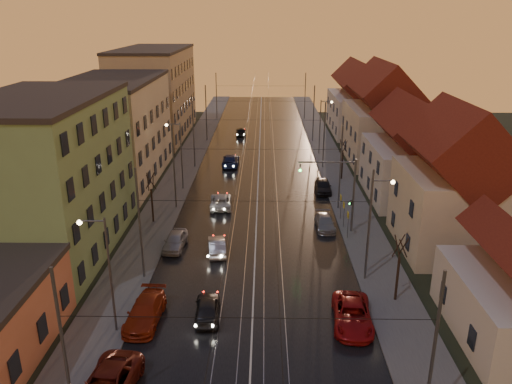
# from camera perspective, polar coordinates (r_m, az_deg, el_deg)

# --- Properties ---
(ground) EXTENTS (160.00, 160.00, 0.00)m
(ground) POSITION_cam_1_polar(r_m,az_deg,el_deg) (31.92, -0.56, -17.90)
(ground) COLOR black
(ground) RESTS_ON ground
(road) EXTENTS (16.00, 120.00, 0.04)m
(road) POSITION_cam_1_polar(r_m,az_deg,el_deg) (68.14, 0.31, 3.05)
(road) COLOR black
(road) RESTS_ON ground
(sidewalk_left) EXTENTS (4.00, 120.00, 0.15)m
(sidewalk_left) POSITION_cam_1_polar(r_m,az_deg,el_deg) (68.96, -8.04, 3.11)
(sidewalk_left) COLOR #4C4C4C
(sidewalk_left) RESTS_ON ground
(sidewalk_right) EXTENTS (4.00, 120.00, 0.15)m
(sidewalk_right) POSITION_cam_1_polar(r_m,az_deg,el_deg) (68.75, 8.69, 3.02)
(sidewalk_right) COLOR #4C4C4C
(sidewalk_right) RESTS_ON ground
(tram_rail_0) EXTENTS (0.06, 120.00, 0.03)m
(tram_rail_0) POSITION_cam_1_polar(r_m,az_deg,el_deg) (68.19, -1.54, 3.09)
(tram_rail_0) COLOR gray
(tram_rail_0) RESTS_ON road
(tram_rail_1) EXTENTS (0.06, 120.00, 0.03)m
(tram_rail_1) POSITION_cam_1_polar(r_m,az_deg,el_deg) (68.14, -0.33, 3.08)
(tram_rail_1) COLOR gray
(tram_rail_1) RESTS_ON road
(tram_rail_2) EXTENTS (0.06, 120.00, 0.03)m
(tram_rail_2) POSITION_cam_1_polar(r_m,az_deg,el_deg) (68.13, 0.96, 3.08)
(tram_rail_2) COLOR gray
(tram_rail_2) RESTS_ON road
(tram_rail_3) EXTENTS (0.06, 120.00, 0.03)m
(tram_rail_3) POSITION_cam_1_polar(r_m,az_deg,el_deg) (68.14, 2.17, 3.07)
(tram_rail_3) COLOR gray
(tram_rail_3) RESTS_ON road
(apartment_left_1) EXTENTS (10.00, 18.00, 13.00)m
(apartment_left_1) POSITION_cam_1_polar(r_m,az_deg,el_deg) (45.22, -22.86, 1.40)
(apartment_left_1) COLOR #729C63
(apartment_left_1) RESTS_ON ground
(apartment_left_2) EXTENTS (10.00, 20.00, 12.00)m
(apartment_left_2) POSITION_cam_1_polar(r_m,az_deg,el_deg) (63.49, -15.85, 6.65)
(apartment_left_2) COLOR beige
(apartment_left_2) RESTS_ON ground
(apartment_left_3) EXTENTS (10.00, 24.00, 14.00)m
(apartment_left_3) POSITION_cam_1_polar(r_m,az_deg,el_deg) (86.18, -11.47, 10.93)
(apartment_left_3) COLOR tan
(apartment_left_3) RESTS_ON ground
(house_right_1) EXTENTS (8.67, 10.20, 10.80)m
(house_right_1) POSITION_cam_1_polar(r_m,az_deg,el_deg) (45.67, 21.79, 0.33)
(house_right_1) COLOR beige
(house_right_1) RESTS_ON ground
(house_right_2) EXTENTS (9.18, 12.24, 9.20)m
(house_right_2) POSITION_cam_1_polar(r_m,az_deg,el_deg) (57.67, 17.36, 3.84)
(house_right_2) COLOR beige
(house_right_2) RESTS_ON ground
(house_right_3) EXTENTS (9.18, 14.28, 11.50)m
(house_right_3) POSITION_cam_1_polar(r_m,az_deg,el_deg) (71.54, 14.24, 8.02)
(house_right_3) COLOR beige
(house_right_3) RESTS_ON ground
(house_right_4) EXTENTS (9.18, 16.32, 10.00)m
(house_right_4) POSITION_cam_1_polar(r_m,az_deg,el_deg) (89.01, 11.66, 9.91)
(house_right_4) COLOR beige
(house_right_4) RESTS_ON ground
(catenary_pole_l_0) EXTENTS (0.16, 0.16, 9.00)m
(catenary_pole_l_0) POSITION_cam_1_polar(r_m,az_deg,el_deg) (26.13, -21.07, -16.76)
(catenary_pole_l_0) COLOR #595B60
(catenary_pole_l_0) RESTS_ON ground
(catenary_pole_r_0) EXTENTS (0.16, 0.16, 9.00)m
(catenary_pole_r_0) POSITION_cam_1_polar(r_m,az_deg,el_deg) (25.65, 19.57, -17.31)
(catenary_pole_r_0) COLOR #595B60
(catenary_pole_r_0) RESTS_ON ground
(catenary_pole_l_1) EXTENTS (0.16, 0.16, 9.00)m
(catenary_pole_l_1) POSITION_cam_1_polar(r_m,az_deg,el_deg) (38.57, -13.13, -3.72)
(catenary_pole_l_1) COLOR #595B60
(catenary_pole_l_1) RESTS_ON ground
(catenary_pole_r_1) EXTENTS (0.16, 0.16, 9.00)m
(catenary_pole_r_1) POSITION_cam_1_polar(r_m,az_deg,el_deg) (38.24, 12.80, -3.90)
(catenary_pole_r_1) COLOR #595B60
(catenary_pole_r_1) RESTS_ON ground
(catenary_pole_l_2) EXTENTS (0.16, 0.16, 9.00)m
(catenary_pole_l_2) POSITION_cam_1_polar(r_m,az_deg,el_deg) (52.36, -9.35, 2.77)
(catenary_pole_l_2) COLOR #595B60
(catenary_pole_l_2) RESTS_ON ground
(catenary_pole_r_2) EXTENTS (0.16, 0.16, 9.00)m
(catenary_pole_r_2) POSITION_cam_1_polar(r_m,az_deg,el_deg) (52.12, 9.62, 2.67)
(catenary_pole_r_2) COLOR #595B60
(catenary_pole_r_2) RESTS_ON ground
(catenary_pole_l_3) EXTENTS (0.16, 0.16, 9.00)m
(catenary_pole_l_3) POSITION_cam_1_polar(r_m,az_deg,el_deg) (66.68, -7.15, 6.51)
(catenary_pole_l_3) COLOR #595B60
(catenary_pole_l_3) RESTS_ON ground
(catenary_pole_r_3) EXTENTS (0.16, 0.16, 9.00)m
(catenary_pole_r_3) POSITION_cam_1_polar(r_m,az_deg,el_deg) (66.49, 7.79, 6.45)
(catenary_pole_r_3) COLOR #595B60
(catenary_pole_r_3) RESTS_ON ground
(catenary_pole_l_4) EXTENTS (0.16, 0.16, 9.00)m
(catenary_pole_l_4) POSITION_cam_1_polar(r_m,az_deg,el_deg) (81.24, -5.71, 8.92)
(catenary_pole_l_4) COLOR #595B60
(catenary_pole_l_4) RESTS_ON ground
(catenary_pole_r_4) EXTENTS (0.16, 0.16, 9.00)m
(catenary_pole_r_4) POSITION_cam_1_polar(r_m,az_deg,el_deg) (81.09, 6.60, 8.86)
(catenary_pole_r_4) COLOR #595B60
(catenary_pole_r_4) RESTS_ON ground
(catenary_pole_l_5) EXTENTS (0.16, 0.16, 9.00)m
(catenary_pole_l_5) POSITION_cam_1_polar(r_m,az_deg,el_deg) (98.89, -4.54, 10.86)
(catenary_pole_l_5) COLOR #595B60
(catenary_pole_l_5) RESTS_ON ground
(catenary_pole_r_5) EXTENTS (0.16, 0.16, 9.00)m
(catenary_pole_r_5) POSITION_cam_1_polar(r_m,az_deg,el_deg) (98.77, 5.62, 10.82)
(catenary_pole_r_5) COLOR #595B60
(catenary_pole_r_5) RESTS_ON ground
(street_lamp_0) EXTENTS (1.75, 0.32, 8.00)m
(street_lamp_0) POSITION_cam_1_polar(r_m,az_deg,el_deg) (32.47, -16.93, -7.94)
(street_lamp_0) COLOR #595B60
(street_lamp_0) RESTS_ON ground
(street_lamp_1) EXTENTS (1.75, 0.32, 8.00)m
(street_lamp_1) POSITION_cam_1_polar(r_m,az_deg,el_deg) (39.10, 13.28, -2.79)
(street_lamp_1) COLOR #595B60
(street_lamp_1) RESTS_ON ground
(street_lamp_2) EXTENTS (1.75, 0.32, 8.00)m
(street_lamp_2) POSITION_cam_1_polar(r_m,az_deg,el_deg) (58.03, -8.85, 4.85)
(street_lamp_2) COLOR #595B60
(street_lamp_2) RESTS_ON ground
(street_lamp_3) EXTENTS (1.75, 0.32, 8.00)m
(street_lamp_3) POSITION_cam_1_polar(r_m,az_deg,el_deg) (73.26, 7.58, 7.98)
(street_lamp_3) COLOR #595B60
(street_lamp_3) RESTS_ON ground
(traffic_light_mast) EXTENTS (5.30, 0.32, 7.20)m
(traffic_light_mast) POSITION_cam_1_polar(r_m,az_deg,el_deg) (46.36, 9.93, 0.64)
(traffic_light_mast) COLOR #595B60
(traffic_light_mast) RESTS_ON ground
(bare_tree_0) EXTENTS (1.09, 1.09, 5.11)m
(bare_tree_0) POSITION_cam_1_polar(r_m,az_deg,el_deg) (49.60, -11.82, -0.81)
(bare_tree_0) COLOR black
(bare_tree_0) RESTS_ON ground
(bare_tree_1) EXTENTS (1.09, 1.09, 5.11)m
(bare_tree_1) POSITION_cam_1_polar(r_m,az_deg,el_deg) (36.85, 15.94, -8.60)
(bare_tree_1) COLOR black
(bare_tree_1) RESTS_ON ground
(bare_tree_2) EXTENTS (1.09, 1.09, 5.11)m
(bare_tree_2) POSITION_cam_1_polar(r_m,az_deg,el_deg) (62.44, 9.86, 3.56)
(bare_tree_2) COLOR black
(bare_tree_2) RESTS_ON ground
(driving_car_0) EXTENTS (1.94, 4.23, 1.40)m
(driving_car_0) POSITION_cam_1_polar(r_m,az_deg,el_deg) (34.81, -5.57, -13.05)
(driving_car_0) COLOR black
(driving_car_0) RESTS_ON ground
(driving_car_1) EXTENTS (1.96, 4.22, 1.34)m
(driving_car_1) POSITION_cam_1_polar(r_m,az_deg,el_deg) (43.27, -4.49, -6.16)
(driving_car_1) COLOR #A3A3A9
(driving_car_1) RESTS_ON ground
(driving_car_2) EXTENTS (2.54, 4.97, 1.34)m
(driving_car_2) POSITION_cam_1_polar(r_m,az_deg,el_deg) (53.33, -4.05, -1.04)
(driving_car_2) COLOR #B8B8B8
(driving_car_2) RESTS_ON ground
(driving_car_3) EXTENTS (2.16, 5.31, 1.54)m
(driving_car_3) POSITION_cam_1_polar(r_m,az_deg,el_deg) (68.07, -2.92, 3.67)
(driving_car_3) COLOR #171E45
(driving_car_3) RESTS_ON ground
(driving_car_4) EXTENTS (1.91, 4.27, 1.42)m
(driving_car_4) POSITION_cam_1_polar(r_m,az_deg,el_deg) (85.23, -1.72, 6.91)
(driving_car_4) COLOR black
(driving_car_4) RESTS_ON ground
(parked_left_2) EXTENTS (2.31, 5.19, 1.48)m
(parked_left_2) POSITION_cam_1_polar(r_m,az_deg,el_deg) (34.96, -12.57, -13.25)
(parked_left_2) COLOR maroon
(parked_left_2) RESTS_ON ground
(parked_left_3) EXTENTS (1.92, 4.29, 1.43)m
(parked_left_3) POSITION_cam_1_polar(r_m,az_deg,el_deg) (44.56, -9.21, -5.50)
(parked_left_3) COLOR #A7A7AD
(parked_left_3) RESTS_ON ground
(parked_right_0) EXTENTS (2.91, 5.57, 1.50)m
(parked_right_0) POSITION_cam_1_polar(r_m,az_deg,el_deg) (34.48, 10.95, -13.61)
(parked_right_0) COLOR maroon
(parked_right_0) RESTS_ON ground
(parked_right_1) EXTENTS (1.81, 4.28, 1.23)m
(parked_right_1) POSITION_cam_1_polar(r_m,az_deg,el_deg) (48.41, 7.88, -3.47)
(parked_right_1) COLOR gray
(parked_right_1) RESTS_ON ground
(parked_right_2) EXTENTS (1.91, 4.50, 1.52)m
(parked_right_2) POSITION_cam_1_polar(r_m,az_deg,el_deg) (58.14, 7.65, 0.69)
(parked_right_2) COLOR black
(parked_right_2) RESTS_ON ground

